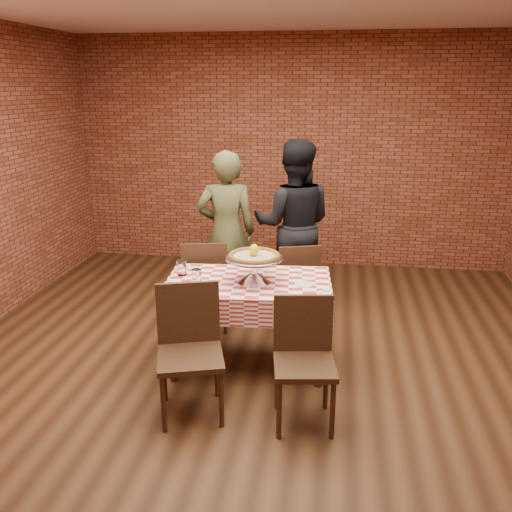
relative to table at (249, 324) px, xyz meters
name	(u,v)px	position (x,y,z in m)	size (l,w,h in m)	color
ground	(255,374)	(0.08, -0.16, -0.38)	(6.00, 6.00, 0.00)	black
back_wall	(291,153)	(0.08, 2.84, 1.08)	(5.50, 5.50, 0.00)	brown
table	(249,324)	(0.00, 0.00, 0.00)	(1.32, 0.79, 0.75)	#402815
tablecloth	(248,294)	(0.00, 0.00, 0.27)	(1.36, 0.83, 0.23)	red
pizza_stand	(254,270)	(0.05, -0.02, 0.49)	(0.47, 0.47, 0.21)	silver
pizza	(254,257)	(0.05, -0.02, 0.60)	(0.42, 0.42, 0.03)	#C5B787
lemon	(254,250)	(0.05, -0.02, 0.66)	(0.07, 0.07, 0.10)	yellow
water_glass_left	(197,277)	(-0.39, -0.14, 0.45)	(0.08, 0.08, 0.13)	white
water_glass_right	(182,268)	(-0.58, 0.06, 0.45)	(0.08, 0.08, 0.13)	white
side_plate	(304,284)	(0.46, -0.03, 0.39)	(0.15, 0.15, 0.01)	white
sweetener_packet_a	(319,292)	(0.58, -0.17, 0.39)	(0.05, 0.04, 0.01)	white
sweetener_packet_b	(326,290)	(0.63, -0.11, 0.39)	(0.05, 0.04, 0.01)	white
condiment_caddy	(259,262)	(0.04, 0.32, 0.45)	(0.09, 0.07, 0.13)	silver
chair_near_left	(190,355)	(-0.29, -0.78, 0.09)	(0.46, 0.46, 0.94)	#402815
chair_near_right	(304,366)	(0.52, -0.78, 0.07)	(0.42, 0.42, 0.90)	#402815
chair_far_left	(205,283)	(-0.54, 0.69, 0.08)	(0.43, 0.43, 0.91)	#402815
chair_far_right	(295,284)	(0.32, 0.83, 0.06)	(0.39, 0.39, 0.87)	#402815
diner_olive	(226,232)	(-0.43, 1.19, 0.46)	(0.61, 0.40, 1.68)	#4B4D2B
diner_black	(293,225)	(0.25, 1.41, 0.51)	(0.86, 0.67, 1.77)	black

